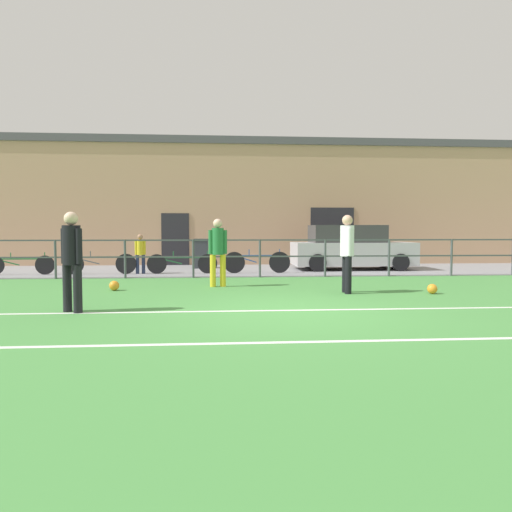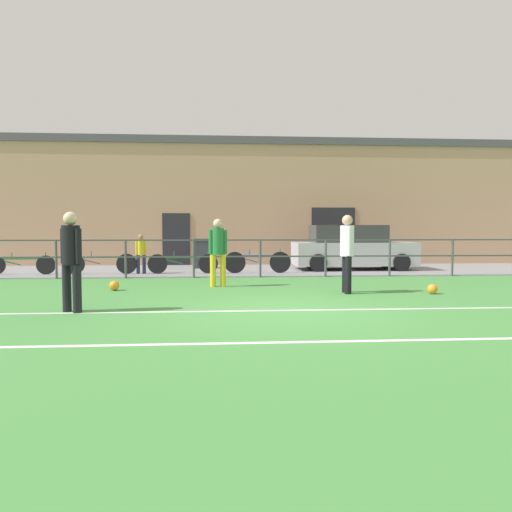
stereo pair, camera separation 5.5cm
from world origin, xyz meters
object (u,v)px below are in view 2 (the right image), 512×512
(spectator_child, at_px, (141,251))
(bicycle_parked_3, at_px, (100,263))
(parked_car_red, at_px, (352,248))
(player_winger, at_px, (218,248))
(soccer_ball_spare, at_px, (432,289))
(bicycle_parked_2, at_px, (257,262))
(trash_bin_0, at_px, (202,253))
(player_goalkeeper, at_px, (71,255))
(bicycle_parked_0, at_px, (183,263))
(soccer_ball_match, at_px, (114,286))
(bicycle_parked_1, at_px, (21,265))
(player_striker, at_px, (347,249))

(spectator_child, xyz_separation_m, bicycle_parked_3, (-1.27, -0.09, -0.38))
(bicycle_parked_3, bearing_deg, parked_car_red, 8.17)
(player_winger, xyz_separation_m, soccer_ball_spare, (4.80, -1.72, -0.86))
(bicycle_parked_2, height_order, trash_bin_0, trash_bin_0)
(player_winger, distance_m, soccer_ball_spare, 5.17)
(player_goalkeeper, relative_size, bicycle_parked_2, 0.80)
(parked_car_red, bearing_deg, bicycle_parked_0, -168.30)
(player_goalkeeper, bearing_deg, soccer_ball_match, -58.53)
(player_winger, distance_m, bicycle_parked_1, 7.18)
(trash_bin_0, bearing_deg, spectator_child, -132.16)
(bicycle_parked_3, bearing_deg, bicycle_parked_2, -0.00)
(player_striker, bearing_deg, soccer_ball_spare, -96.54)
(soccer_ball_spare, height_order, trash_bin_0, trash_bin_0)
(player_striker, relative_size, trash_bin_0, 1.63)
(soccer_ball_spare, height_order, bicycle_parked_1, bicycle_parked_1)
(player_striker, xyz_separation_m, soccer_ball_match, (-5.36, 0.85, -0.89))
(player_goalkeeper, relative_size, player_striker, 0.99)
(soccer_ball_match, bearing_deg, trash_bin_0, 73.76)
(spectator_child, height_order, bicycle_parked_0, spectator_child)
(bicycle_parked_3, bearing_deg, bicycle_parked_0, -0.00)
(player_striker, distance_m, bicycle_parked_3, 8.33)
(player_striker, bearing_deg, bicycle_parked_2, 20.57)
(player_goalkeeper, xyz_separation_m, bicycle_parked_3, (-1.27, 6.99, -0.63))
(player_winger, distance_m, spectator_child, 4.36)
(player_winger, xyz_separation_m, spectator_child, (-2.51, 3.55, -0.23))
(player_winger, distance_m, bicycle_parked_2, 3.74)
(bicycle_parked_2, bearing_deg, soccer_ball_spare, -55.69)
(player_striker, relative_size, spectator_child, 1.39)
(player_goalkeeper, height_order, bicycle_parked_3, player_goalkeeper)
(bicycle_parked_3, bearing_deg, soccer_ball_match, -71.72)
(player_winger, bearing_deg, parked_car_red, 37.43)
(soccer_ball_match, bearing_deg, bicycle_parked_3, 108.28)
(spectator_child, relative_size, bicycle_parked_2, 0.58)
(soccer_ball_match, relative_size, soccer_ball_spare, 1.05)
(trash_bin_0, bearing_deg, player_winger, -83.59)
(soccer_ball_spare, distance_m, parked_car_red, 6.44)
(trash_bin_0, bearing_deg, bicycle_parked_0, -103.93)
(bicycle_parked_2, bearing_deg, player_striker, -71.33)
(player_winger, xyz_separation_m, soccer_ball_match, (-2.44, -0.59, -0.86))
(bicycle_parked_0, height_order, bicycle_parked_3, bicycle_parked_3)
(soccer_ball_spare, xyz_separation_m, bicycle_parked_2, (-3.54, 5.18, 0.27))
(soccer_ball_spare, xyz_separation_m, parked_car_red, (-0.06, 6.41, 0.66))
(spectator_child, xyz_separation_m, bicycle_parked_1, (-3.74, -0.09, -0.41))
(spectator_child, height_order, trash_bin_0, spectator_child)
(player_goalkeeper, bearing_deg, bicycle_parked_3, -46.95)
(player_striker, height_order, soccer_ball_match, player_striker)
(player_striker, bearing_deg, bicycle_parked_0, 41.71)
(soccer_ball_spare, relative_size, bicycle_parked_3, 0.10)
(player_winger, relative_size, bicycle_parked_1, 0.80)
(player_goalkeeper, distance_m, bicycle_parked_2, 7.97)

